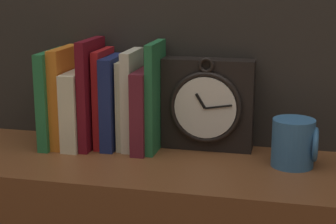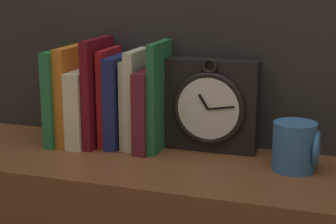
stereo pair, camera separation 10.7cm
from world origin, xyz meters
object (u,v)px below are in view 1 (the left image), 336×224
(book_slot1_orange, at_px, (65,96))
(book_slot5_navy, at_px, (113,102))
(clock, at_px, (207,105))
(book_slot3_maroon, at_px, (92,94))
(book_slot2_cream, at_px, (79,108))
(mug, at_px, (295,143))
(book_slot8_maroon, at_px, (144,110))
(book_slot6_cream, at_px, (125,104))
(book_slot7_cream, at_px, (132,100))
(book_slot9_green, at_px, (156,97))
(book_slot0_green, at_px, (54,98))
(book_slot4_red, at_px, (104,98))

(book_slot1_orange, bearing_deg, book_slot5_navy, 3.71)
(clock, relative_size, book_slot3_maroon, 0.87)
(book_slot2_cream, height_order, mug, book_slot2_cream)
(clock, xyz_separation_m, book_slot3_maroon, (-0.27, -0.04, 0.02))
(clock, height_order, book_slot2_cream, clock)
(book_slot8_maroon, relative_size, mug, 1.83)
(book_slot5_navy, distance_m, book_slot6_cream, 0.03)
(book_slot7_cream, bearing_deg, mug, -7.69)
(book_slot6_cream, height_order, book_slot7_cream, book_slot7_cream)
(book_slot9_green, bearing_deg, mug, -8.28)
(book_slot2_cream, distance_m, book_slot5_navy, 0.08)
(book_slot5_navy, height_order, book_slot7_cream, book_slot7_cream)
(book_slot2_cream, relative_size, book_slot3_maroon, 0.71)
(book_slot2_cream, bearing_deg, book_slot0_green, -177.51)
(book_slot3_maroon, distance_m, book_slot7_cream, 0.10)
(book_slot3_maroon, bearing_deg, book_slot9_green, 2.65)
(book_slot6_cream, xyz_separation_m, book_slot8_maroon, (0.05, -0.01, -0.01))
(book_slot4_red, distance_m, mug, 0.45)
(book_slot1_orange, height_order, mug, book_slot1_orange)
(book_slot2_cream, distance_m, book_slot7_cream, 0.13)
(book_slot1_orange, height_order, book_slot8_maroon, book_slot1_orange)
(book_slot6_cream, bearing_deg, book_slot8_maroon, -15.35)
(book_slot1_orange, xyz_separation_m, book_slot8_maroon, (0.19, 0.00, -0.02))
(book_slot2_cream, xyz_separation_m, book_slot3_maroon, (0.03, 0.00, 0.04))
(book_slot9_green, bearing_deg, book_slot6_cream, 174.07)
(book_slot5_navy, distance_m, book_slot8_maroon, 0.08)
(book_slot6_cream, distance_m, book_slot9_green, 0.08)
(book_slot5_navy, height_order, book_slot8_maroon, book_slot5_navy)
(book_slot4_red, height_order, book_slot8_maroon, book_slot4_red)
(book_slot7_cream, bearing_deg, book_slot5_navy, -175.35)
(book_slot3_maroon, height_order, book_slot9_green, book_slot3_maroon)
(book_slot6_cream, bearing_deg, book_slot2_cream, -170.04)
(book_slot4_red, bearing_deg, clock, 5.95)
(book_slot0_green, relative_size, book_slot3_maroon, 0.89)
(book_slot3_maroon, xyz_separation_m, book_slot5_navy, (0.05, 0.01, -0.02))
(book_slot3_maroon, bearing_deg, book_slot0_green, -175.77)
(mug, bearing_deg, book_slot1_orange, 175.82)
(book_slot1_orange, distance_m, book_slot5_navy, 0.12)
(book_slot1_orange, distance_m, mug, 0.54)
(clock, relative_size, book_slot5_navy, 1.02)
(book_slot2_cream, relative_size, mug, 1.75)
(book_slot2_cream, height_order, book_slot5_navy, book_slot5_navy)
(book_slot2_cream, xyz_separation_m, book_slot6_cream, (0.11, 0.02, 0.01))
(book_slot0_green, distance_m, book_slot2_cream, 0.06)
(book_slot2_cream, relative_size, book_slot4_red, 0.78)
(clock, xyz_separation_m, book_slot4_red, (-0.24, -0.03, 0.01))
(book_slot4_red, bearing_deg, book_slot0_green, -170.48)
(book_slot0_green, relative_size, book_slot5_navy, 1.05)
(book_slot8_maroon, bearing_deg, book_slot3_maroon, -179.53)
(book_slot7_cream, bearing_deg, book_slot3_maroon, -173.16)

